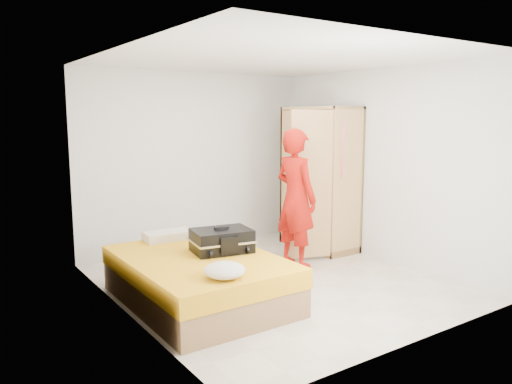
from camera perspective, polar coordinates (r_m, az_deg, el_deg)
room at (r=5.79m, az=2.16°, el=2.08°), size 4.00×4.02×2.60m
bed at (r=5.41m, az=-6.51°, el=-9.86°), size 1.42×2.02×0.50m
wardrobe at (r=7.41m, az=7.21°, el=1.10°), size 1.15×1.20×2.10m
person at (r=6.50m, az=4.56°, el=-0.74°), size 0.49×0.70×1.81m
suitcase at (r=5.46m, az=-3.94°, el=-5.56°), size 0.71×0.57×0.28m
round_cushion at (r=4.61m, az=-3.61°, el=-8.92°), size 0.38×0.38×0.14m
pillow at (r=6.08m, az=-10.01°, el=-4.92°), size 0.58×0.32×0.10m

